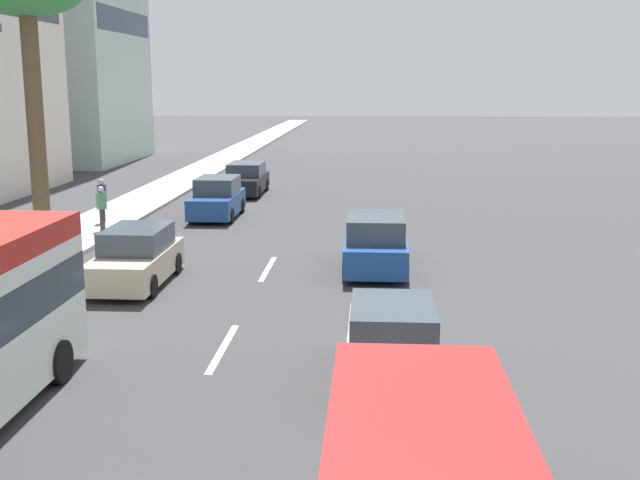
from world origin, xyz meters
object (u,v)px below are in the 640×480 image
Objects in this scene: car_fourth at (376,244)px; car_fifth at (246,179)px; car_third at (392,344)px; car_second at (217,199)px; palm_tree at (27,6)px; car_seventh at (136,258)px; pedestrian_by_tree at (102,198)px; pedestrian_mid_block at (102,206)px.

car_fifth is at bearing 22.23° from car_fourth.
car_fourth is at bearing 1.82° from car_third.
palm_tree is at bearing -28.32° from car_second.
car_seventh is 9.88m from pedestrian_by_tree.
pedestrian_mid_block is 0.18× the size of palm_tree.
palm_tree reaches higher than car_fourth.
car_fifth is 17.29m from palm_tree.
palm_tree reaches higher than pedestrian_mid_block.
car_fourth is 2.62× the size of pedestrian_by_tree.
pedestrian_mid_block is at bearing -42.24° from car_second.
car_seventh is at bearing -0.52° from car_second.
car_fifth is 10.42m from pedestrian_by_tree.
car_fourth is 17.52m from car_fifth.
car_third is (-18.31, -7.01, -0.05)m from car_second.
car_second is at bearing 22.33° from pedestrian_by_tree.
palm_tree is (10.41, 11.27, 7.26)m from car_third.
car_fourth is 11.51m from pedestrian_mid_block.
car_fifth is 0.52× the size of palm_tree.
pedestrian_mid_block reaches higher than car_fourth.
car_third is 9.99m from car_seventh.
palm_tree reaches higher than car_third.
car_seventh is (-18.48, 0.19, 0.01)m from car_fifth.
car_third is 0.94× the size of car_seventh.
pedestrian_by_tree is at bearing 34.98° from car_third.
car_seventh is at bearing -0.60° from car_fifth.
car_third is 16.97m from palm_tree.
pedestrian_by_tree is (1.68, 0.56, 0.05)m from pedestrian_mid_block.
pedestrian_mid_block is at bearing 64.00° from car_fourth.
car_second is 0.98× the size of car_seventh.
car_fifth is at bearing 15.19° from car_third.
car_fifth is at bearing 59.19° from pedestrian_by_tree.
car_fourth is 0.50× the size of palm_tree.
pedestrian_by_tree is 8.87m from palm_tree.
pedestrian_mid_block is at bearing 36.61° from car_third.
car_fourth is 7.19m from car_seventh.
pedestrian_by_tree reaches higher than car_fifth.
car_fourth is at bearing 22.23° from car_fifth.
car_fifth is (16.22, 6.63, -0.04)m from car_fourth.
pedestrian_by_tree is (6.73, 10.90, 0.32)m from car_fourth.
car_fifth is at bearing 179.28° from car_second.
car_third is at bearing 15.19° from car_fifth.
car_second is 2.55× the size of pedestrian_mid_block.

